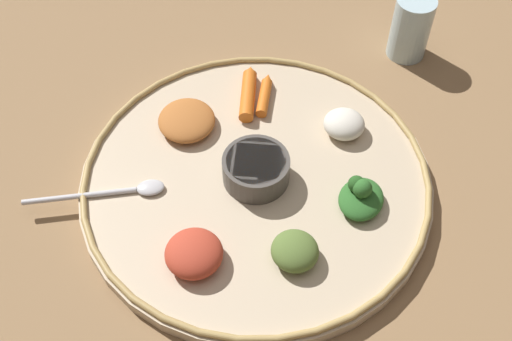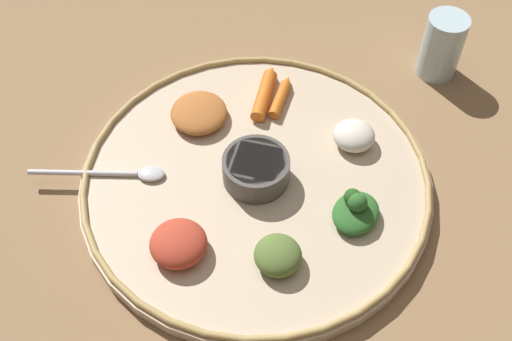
{
  "view_description": "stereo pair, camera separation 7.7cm",
  "coord_description": "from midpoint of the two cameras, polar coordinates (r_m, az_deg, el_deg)",
  "views": [
    {
      "loc": [
        0.42,
        0.22,
        0.65
      ],
      "look_at": [
        0.0,
        0.0,
        0.03
      ],
      "focal_mm": 44.47,
      "sensor_mm": 36.0,
      "label": 1
    },
    {
      "loc": [
        0.38,
        0.28,
        0.65
      ],
      "look_at": [
        0.0,
        0.0,
        0.03
      ],
      "focal_mm": 44.47,
      "sensor_mm": 36.0,
      "label": 2
    }
  ],
  "objects": [
    {
      "name": "ground_plane",
      "position": [
        0.8,
        2.76,
        -1.63
      ],
      "size": [
        2.4,
        2.4,
        0.0
      ],
      "primitive_type": "plane",
      "color": "olive"
    },
    {
      "name": "platter",
      "position": [
        0.79,
        2.79,
        -1.24
      ],
      "size": [
        0.44,
        0.44,
        0.02
      ],
      "primitive_type": "cylinder",
      "color": "#C6B293",
      "rests_on": "ground_plane"
    },
    {
      "name": "platter_rim",
      "position": [
        0.78,
        2.82,
        -0.72
      ],
      "size": [
        0.43,
        0.43,
        0.01
      ],
      "primitive_type": "torus",
      "color": "tan",
      "rests_on": "platter"
    },
    {
      "name": "center_bowl",
      "position": [
        0.77,
        2.87,
        0.01
      ],
      "size": [
        0.08,
        0.08,
        0.04
      ],
      "color": "#4C4742",
      "rests_on": "platter"
    },
    {
      "name": "spoon",
      "position": [
        0.8,
        -9.57,
        -0.44
      ],
      "size": [
        0.11,
        0.15,
        0.01
      ],
      "color": "silver",
      "rests_on": "platter"
    },
    {
      "name": "greens_pile",
      "position": [
        0.76,
        11.88,
        -3.71
      ],
      "size": [
        0.07,
        0.06,
        0.04
      ],
      "color": "#2D6628",
      "rests_on": "platter"
    },
    {
      "name": "carrot_near_spoon",
      "position": [
        0.87,
        4.83,
        6.51
      ],
      "size": [
        0.08,
        0.04,
        0.02
      ],
      "color": "orange",
      "rests_on": "platter"
    },
    {
      "name": "carrot_outer",
      "position": [
        0.87,
        3.38,
        6.89
      ],
      "size": [
        0.1,
        0.06,
        0.02
      ],
      "color": "orange",
      "rests_on": "platter"
    },
    {
      "name": "mound_collards",
      "position": [
        0.71,
        5.13,
        -7.83
      ],
      "size": [
        0.07,
        0.07,
        0.03
      ],
      "primitive_type": "ellipsoid",
      "rotation": [
        0.0,
        0.0,
        4.2
      ],
      "color": "#567033",
      "rests_on": "platter"
    },
    {
      "name": "mound_rice_white",
      "position": [
        0.83,
        11.47,
        2.94
      ],
      "size": [
        0.07,
        0.07,
        0.03
      ],
      "primitive_type": "ellipsoid",
      "rotation": [
        0.0,
        0.0,
        0.39
      ],
      "color": "silver",
      "rests_on": "platter"
    },
    {
      "name": "mound_chickpea",
      "position": [
        0.84,
        -2.55,
        5.06
      ],
      "size": [
        0.11,
        0.11,
        0.02
      ],
      "primitive_type": "ellipsoid",
      "rotation": [
        0.0,
        0.0,
        2.21
      ],
      "color": "#B2662D",
      "rests_on": "platter"
    },
    {
      "name": "mound_berbere_red",
      "position": [
        0.72,
        -3.92,
        -6.79
      ],
      "size": [
        0.07,
        0.07,
        0.03
      ],
      "primitive_type": "ellipsoid",
      "rotation": [
        0.0,
        0.0,
        3.23
      ],
      "color": "#B73D28",
      "rests_on": "platter"
    },
    {
      "name": "drinking_glass",
      "position": [
        0.96,
        18.58,
        10.18
      ],
      "size": [
        0.06,
        0.06,
        0.1
      ],
      "color": "silver",
      "rests_on": "ground_plane"
    }
  ]
}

